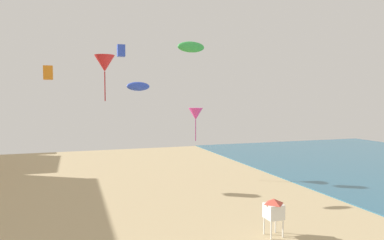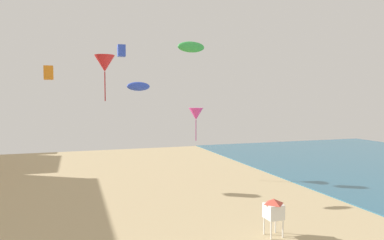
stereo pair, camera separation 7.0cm
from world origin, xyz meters
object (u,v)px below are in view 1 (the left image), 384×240
Objects in this scene: kite_orange_box at (48,73)px; kite_blue_parafoil at (138,86)px; kite_magenta_delta at (196,114)px; lifeguard_stand at (274,209)px; kite_green_parafoil at (191,47)px; kite_red_delta at (105,64)px; kite_blue_box at (121,51)px.

kite_orange_box is 0.68× the size of kite_blue_parafoil.
kite_blue_parafoil is (-7.75, -5.54, 2.94)m from kite_magenta_delta.
kite_orange_box is (-15.21, 20.79, 10.29)m from lifeguard_stand.
kite_orange_box is at bearing 137.75° from kite_blue_parafoil.
kite_green_parafoil is (-4.65, -12.15, 5.88)m from kite_magenta_delta.
kite_orange_box reaches higher than lifeguard_stand.
kite_magenta_delta is 1.75× the size of kite_green_parafoil.
kite_green_parafoil reaches higher than kite_blue_parafoil.
kite_red_delta is 1.56× the size of kite_blue_parafoil.
kite_blue_box is at bearing 156.44° from kite_magenta_delta.
kite_blue_box reaches higher than lifeguard_stand.
lifeguard_stand is 1.70× the size of kite_orange_box.
kite_orange_box reaches higher than kite_blue_parafoil.
kite_magenta_delta reaches higher than lifeguard_stand.
kite_blue_parafoil is at bearing 60.63° from kite_red_delta.
kite_green_parafoil is (11.51, -14.25, 1.30)m from kite_orange_box.
kite_blue_box is 0.63× the size of kite_blue_parafoil.
kite_red_delta is 16.19m from kite_blue_box.
kite_magenta_delta is at bearing 69.07° from kite_green_parafoil.
kite_blue_parafoil is at bearing 115.03° from lifeguard_stand.
kite_orange_box is at bearing 128.93° from kite_green_parafoil.
kite_orange_box is 0.44× the size of kite_red_delta.
kite_red_delta is 1.53× the size of kite_green_parafoil.
kite_magenta_delta is at bearing -23.56° from kite_blue_box.
kite_blue_box reaches higher than kite_green_parafoil.
kite_magenta_delta is 2.61× the size of kite_orange_box.
lifeguard_stand is 19.56m from kite_magenta_delta.
lifeguard_stand is at bearing -72.07° from kite_blue_box.
kite_orange_box reaches higher than kite_red_delta.
lifeguard_stand is 0.75× the size of kite_red_delta.
kite_blue_parafoil is at bearing -87.48° from kite_blue_box.
lifeguard_stand is 1.14× the size of kite_green_parafoil.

